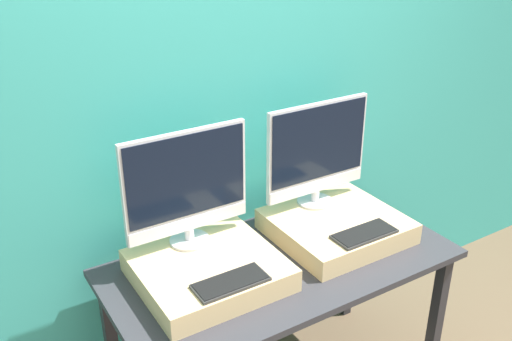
{
  "coord_description": "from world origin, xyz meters",
  "views": [
    {
      "loc": [
        -1.16,
        -1.29,
        2.15
      ],
      "look_at": [
        0.0,
        0.57,
        1.12
      ],
      "focal_mm": 40.0,
      "sensor_mm": 36.0,
      "label": 1
    }
  ],
  "objects_px": {
    "monitor_left": "(187,186)",
    "monitor_right": "(317,152)",
    "keyboard_left": "(231,282)",
    "keyboard_right": "(364,234)"
  },
  "relations": [
    {
      "from": "monitor_left",
      "to": "monitor_right",
      "type": "bearing_deg",
      "value": 0.0
    },
    {
      "from": "monitor_right",
      "to": "keyboard_left",
      "type": "bearing_deg",
      "value": -152.1
    },
    {
      "from": "monitor_right",
      "to": "keyboard_right",
      "type": "bearing_deg",
      "value": -90.0
    },
    {
      "from": "monitor_left",
      "to": "keyboard_right",
      "type": "height_order",
      "value": "monitor_left"
    },
    {
      "from": "keyboard_left",
      "to": "keyboard_right",
      "type": "relative_size",
      "value": 1.0
    },
    {
      "from": "keyboard_left",
      "to": "keyboard_right",
      "type": "height_order",
      "value": "same"
    },
    {
      "from": "monitor_left",
      "to": "monitor_right",
      "type": "distance_m",
      "value": 0.65
    },
    {
      "from": "monitor_left",
      "to": "keyboard_right",
      "type": "relative_size",
      "value": 1.87
    },
    {
      "from": "monitor_left",
      "to": "keyboard_left",
      "type": "bearing_deg",
      "value": -90.0
    },
    {
      "from": "keyboard_left",
      "to": "monitor_right",
      "type": "xyz_separation_m",
      "value": [
        0.65,
        0.34,
        0.25
      ]
    }
  ]
}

